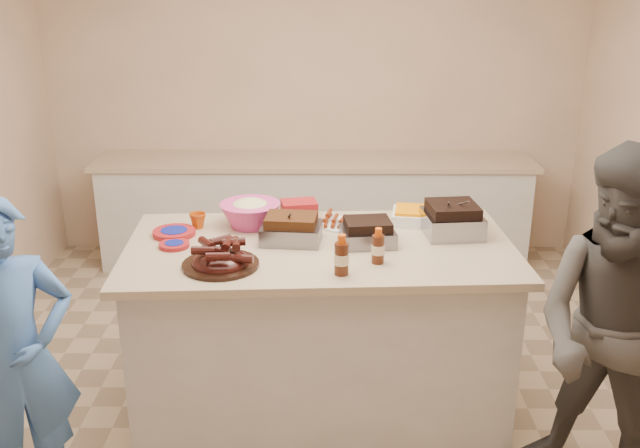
{
  "coord_description": "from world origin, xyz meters",
  "views": [
    {
      "loc": [
        0.09,
        -3.49,
        2.4
      ],
      "look_at": [
        0.06,
        0.12,
        1.08
      ],
      "focal_mm": 40.0,
      "sensor_mm": 36.0,
      "label": 1
    }
  ],
  "objects_px": {
    "island": "(320,401)",
    "bbq_bottle_a": "(341,274)",
    "coleslaw_bowl": "(251,226)",
    "plastic_cup": "(198,228)",
    "bbq_bottle_b": "(378,263)",
    "mustard_bottle": "(308,232)",
    "rib_platter": "(221,266)",
    "roasting_pan": "(451,234)"
  },
  "relations": [
    {
      "from": "island",
      "to": "bbq_bottle_a",
      "type": "distance_m",
      "value": 1.06
    },
    {
      "from": "coleslaw_bowl",
      "to": "plastic_cup",
      "type": "distance_m",
      "value": 0.3
    },
    {
      "from": "bbq_bottle_b",
      "to": "mustard_bottle",
      "type": "bearing_deg",
      "value": 129.73
    },
    {
      "from": "coleslaw_bowl",
      "to": "rib_platter",
      "type": "bearing_deg",
      "value": -99.06
    },
    {
      "from": "rib_platter",
      "to": "island",
      "type": "bearing_deg",
      "value": 31.09
    },
    {
      "from": "bbq_bottle_b",
      "to": "mustard_bottle",
      "type": "distance_m",
      "value": 0.57
    },
    {
      "from": "bbq_bottle_a",
      "to": "mustard_bottle",
      "type": "relative_size",
      "value": 1.87
    },
    {
      "from": "plastic_cup",
      "to": "bbq_bottle_a",
      "type": "bearing_deg",
      "value": -38.68
    },
    {
      "from": "mustard_bottle",
      "to": "plastic_cup",
      "type": "relative_size",
      "value": 1.16
    },
    {
      "from": "mustard_bottle",
      "to": "roasting_pan",
      "type": "bearing_deg",
      "value": -1.94
    },
    {
      "from": "bbq_bottle_b",
      "to": "coleslaw_bowl",
      "type": "bearing_deg",
      "value": 142.72
    },
    {
      "from": "rib_platter",
      "to": "mustard_bottle",
      "type": "xyz_separation_m",
      "value": [
        0.42,
        0.49,
        0.0
      ]
    },
    {
      "from": "rib_platter",
      "to": "bbq_bottle_b",
      "type": "relative_size",
      "value": 2.08
    },
    {
      "from": "roasting_pan",
      "to": "mustard_bottle",
      "type": "bearing_deg",
      "value": 172.03
    },
    {
      "from": "island",
      "to": "plastic_cup",
      "type": "bearing_deg",
      "value": 156.76
    },
    {
      "from": "bbq_bottle_a",
      "to": "plastic_cup",
      "type": "distance_m",
      "value": 1.03
    },
    {
      "from": "rib_platter",
      "to": "roasting_pan",
      "type": "height_order",
      "value": "rib_platter"
    },
    {
      "from": "island",
      "to": "bbq_bottle_b",
      "type": "xyz_separation_m",
      "value": [
        0.29,
        -0.25,
        0.98
      ]
    },
    {
      "from": "mustard_bottle",
      "to": "bbq_bottle_a",
      "type": "bearing_deg",
      "value": -72.99
    },
    {
      "from": "coleslaw_bowl",
      "to": "bbq_bottle_b",
      "type": "relative_size",
      "value": 1.87
    },
    {
      "from": "bbq_bottle_a",
      "to": "bbq_bottle_b",
      "type": "relative_size",
      "value": 1.11
    },
    {
      "from": "island",
      "to": "roasting_pan",
      "type": "distance_m",
      "value": 1.24
    },
    {
      "from": "rib_platter",
      "to": "plastic_cup",
      "type": "distance_m",
      "value": 0.59
    },
    {
      "from": "island",
      "to": "coleslaw_bowl",
      "type": "bearing_deg",
      "value": 141.67
    },
    {
      "from": "bbq_bottle_a",
      "to": "rib_platter",
      "type": "bearing_deg",
      "value": 171.33
    },
    {
      "from": "bbq_bottle_a",
      "to": "plastic_cup",
      "type": "relative_size",
      "value": 2.16
    },
    {
      "from": "rib_platter",
      "to": "bbq_bottle_a",
      "type": "bearing_deg",
      "value": -8.67
    },
    {
      "from": "island",
      "to": "plastic_cup",
      "type": "xyz_separation_m",
      "value": [
        -0.7,
        0.26,
        0.98
      ]
    },
    {
      "from": "bbq_bottle_b",
      "to": "bbq_bottle_a",
      "type": "bearing_deg",
      "value": -142.32
    },
    {
      "from": "bbq_bottle_a",
      "to": "plastic_cup",
      "type": "xyz_separation_m",
      "value": [
        -0.81,
        0.65,
        0.0
      ]
    },
    {
      "from": "plastic_cup",
      "to": "bbq_bottle_b",
      "type": "bearing_deg",
      "value": -26.82
    },
    {
      "from": "coleslaw_bowl",
      "to": "mustard_bottle",
      "type": "distance_m",
      "value": 0.34
    },
    {
      "from": "roasting_pan",
      "to": "mustard_bottle",
      "type": "xyz_separation_m",
      "value": [
        -0.8,
        0.03,
        0.0
      ]
    },
    {
      "from": "rib_platter",
      "to": "coleslaw_bowl",
      "type": "bearing_deg",
      "value": 80.94
    },
    {
      "from": "roasting_pan",
      "to": "bbq_bottle_b",
      "type": "bearing_deg",
      "value": -142.95
    },
    {
      "from": "rib_platter",
      "to": "roasting_pan",
      "type": "xyz_separation_m",
      "value": [
        1.23,
        0.46,
        0.0
      ]
    },
    {
      "from": "coleslaw_bowl",
      "to": "bbq_bottle_a",
      "type": "relative_size",
      "value": 1.69
    },
    {
      "from": "roasting_pan",
      "to": "rib_platter",
      "type": "bearing_deg",
      "value": -165.33
    },
    {
      "from": "coleslaw_bowl",
      "to": "bbq_bottle_b",
      "type": "distance_m",
      "value": 0.87
    },
    {
      "from": "bbq_bottle_a",
      "to": "mustard_bottle",
      "type": "xyz_separation_m",
      "value": [
        -0.18,
        0.58,
        0.0
      ]
    },
    {
      "from": "rib_platter",
      "to": "bbq_bottle_a",
      "type": "distance_m",
      "value": 0.61
    },
    {
      "from": "rib_platter",
      "to": "bbq_bottle_b",
      "type": "xyz_separation_m",
      "value": [
        0.79,
        0.05,
        0.0
      ]
    }
  ]
}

